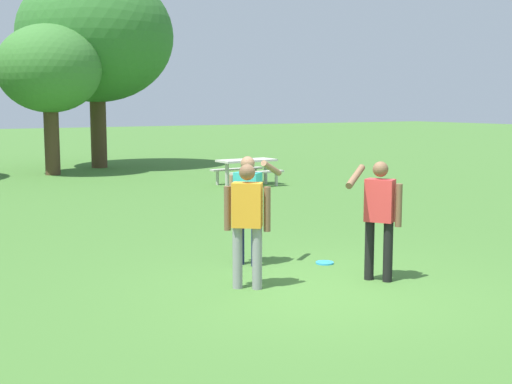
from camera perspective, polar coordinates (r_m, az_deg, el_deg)
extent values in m
plane|color=#447530|center=(9.18, 5.54, -7.89)|extent=(120.00, 120.00, 0.00)
cylinder|color=#1E234C|center=(10.32, -1.33, -3.81)|extent=(0.13, 0.13, 0.82)
cylinder|color=#1E234C|center=(10.21, -0.04, -3.94)|extent=(0.13, 0.13, 0.82)
cube|color=#33B2AD|center=(10.15, -0.70, 0.00)|extent=(0.39, 0.44, 0.58)
sphere|color=#9E7051|center=(10.10, -0.70, 2.39)|extent=(0.21, 0.21, 0.21)
cylinder|color=#9E7051|center=(10.28, -1.99, -0.19)|extent=(0.09, 0.09, 0.58)
cylinder|color=#9E7051|center=(10.24, 1.29, 1.99)|extent=(0.53, 0.39, 0.28)
cylinder|color=black|center=(9.51, 10.91, -4.92)|extent=(0.13, 0.13, 0.82)
cylinder|color=black|center=(9.58, 9.40, -4.80)|extent=(0.13, 0.13, 0.82)
cube|color=#D83838|center=(9.42, 10.25, -0.69)|extent=(0.39, 0.44, 0.58)
sphere|color=brown|center=(9.37, 10.31, 1.88)|extent=(0.21, 0.21, 0.21)
cylinder|color=brown|center=(9.36, 11.77, -1.09)|extent=(0.09, 0.09, 0.58)
cylinder|color=brown|center=(9.20, 8.27, 1.29)|extent=(0.53, 0.39, 0.28)
cylinder|color=gray|center=(9.01, -1.55, -5.47)|extent=(0.13, 0.13, 0.82)
cylinder|color=gray|center=(8.97, 0.09, -5.53)|extent=(0.13, 0.13, 0.82)
cube|color=orange|center=(8.86, -0.74, -1.08)|extent=(0.43, 0.41, 0.58)
sphere|color=brown|center=(8.81, -0.74, 1.65)|extent=(0.21, 0.21, 0.21)
cylinder|color=brown|center=(8.91, -2.39, -1.36)|extent=(0.09, 0.09, 0.58)
cylinder|color=brown|center=(8.83, 0.93, -1.44)|extent=(0.09, 0.09, 0.58)
cylinder|color=#2D9EDB|center=(10.50, 5.73, -5.87)|extent=(0.27, 0.27, 0.03)
cube|color=beige|center=(20.15, -0.79, 2.64)|extent=(1.71, 0.78, 0.06)
cube|color=#B6B2A8|center=(19.68, 0.09, 1.65)|extent=(1.70, 0.28, 0.05)
cube|color=#B6B2A8|center=(20.67, -1.62, 1.92)|extent=(1.70, 0.28, 0.05)
cylinder|color=#B6B2A8|center=(19.85, -2.42, 1.44)|extent=(0.11, 0.11, 0.71)
cylinder|color=#B6B2A8|center=(19.36, -1.58, 0.86)|extent=(0.09, 0.09, 0.41)
cylinder|color=#B6B2A8|center=(20.37, -3.22, 1.18)|extent=(0.09, 0.09, 0.41)
cylinder|color=#B6B2A8|center=(20.53, 0.80, 1.65)|extent=(0.11, 0.11, 0.71)
cylinder|color=#B6B2A8|center=(20.06, 1.69, 1.09)|extent=(0.09, 0.09, 0.41)
cylinder|color=#B6B2A8|center=(21.03, -0.05, 1.38)|extent=(0.09, 0.09, 0.41)
cylinder|color=#4C3823|center=(24.14, -16.61, 4.46)|extent=(0.50, 0.50, 2.60)
ellipsoid|color=#3D7A33|center=(24.14, -16.81, 9.79)|extent=(3.44, 3.44, 2.92)
cylinder|color=#4C3823|center=(26.39, -12.97, 5.55)|extent=(0.59, 0.59, 3.29)
ellipsoid|color=#33702D|center=(26.49, -13.17, 12.51)|extent=(5.69, 5.69, 4.83)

